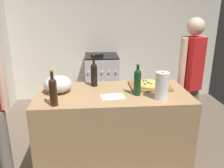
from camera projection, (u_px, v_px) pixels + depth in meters
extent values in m
cube|color=#6B5B4C|center=(115.00, 134.00, 3.28)|extent=(4.15, 3.43, 0.02)
cube|color=silver|center=(108.00, 30.00, 4.26)|extent=(4.15, 0.10, 2.60)
cube|color=tan|center=(113.00, 134.00, 2.37)|extent=(1.45, 0.71, 0.92)
cube|color=olive|center=(150.00, 86.00, 2.37)|extent=(0.40, 0.32, 0.02)
cylinder|color=tan|center=(150.00, 84.00, 2.36)|extent=(0.30, 0.30, 0.02)
cylinder|color=#EAC660|center=(150.00, 83.00, 2.36)|extent=(0.26, 0.26, 0.00)
cylinder|color=#335926|center=(144.00, 80.00, 2.44)|extent=(0.02, 0.02, 0.01)
cylinder|color=#335926|center=(144.00, 83.00, 2.34)|extent=(0.02, 0.02, 0.01)
cylinder|color=#335926|center=(149.00, 83.00, 2.36)|extent=(0.03, 0.03, 0.01)
cylinder|color=#335926|center=(145.00, 85.00, 2.30)|extent=(0.02, 0.02, 0.01)
cylinder|color=#335926|center=(146.00, 81.00, 2.43)|extent=(0.02, 0.02, 0.01)
cylinder|color=#335926|center=(157.00, 83.00, 2.34)|extent=(0.04, 0.04, 0.01)
cylinder|color=#335926|center=(151.00, 84.00, 2.33)|extent=(0.03, 0.03, 0.01)
cylinder|color=#335926|center=(143.00, 81.00, 2.41)|extent=(0.02, 0.02, 0.01)
cylinder|color=#335926|center=(148.00, 82.00, 2.37)|extent=(0.02, 0.02, 0.01)
cylinder|color=#B2B2B7|center=(59.00, 92.00, 2.22)|extent=(0.11, 0.11, 0.01)
ellipsoid|color=silver|center=(58.00, 84.00, 2.20)|extent=(0.27, 0.27, 0.16)
cylinder|color=white|center=(162.00, 86.00, 2.03)|extent=(0.12, 0.12, 0.24)
cylinder|color=#997551|center=(162.00, 86.00, 2.03)|extent=(0.03, 0.03, 0.25)
cylinder|color=black|center=(94.00, 76.00, 2.37)|extent=(0.07, 0.07, 0.20)
sphere|color=black|center=(94.00, 67.00, 2.34)|extent=(0.07, 0.07, 0.07)
cylinder|color=black|center=(94.00, 60.00, 2.32)|extent=(0.02, 0.02, 0.09)
cylinder|color=maroon|center=(94.00, 55.00, 2.30)|extent=(0.03, 0.03, 0.01)
cylinder|color=#331E0F|center=(53.00, 94.00, 1.90)|extent=(0.06, 0.06, 0.20)
sphere|color=#331E0F|center=(52.00, 82.00, 1.86)|extent=(0.06, 0.06, 0.06)
cylinder|color=#331E0F|center=(52.00, 76.00, 1.85)|extent=(0.03, 0.03, 0.07)
cylinder|color=gold|center=(51.00, 70.00, 1.83)|extent=(0.03, 0.03, 0.01)
cylinder|color=#143819|center=(137.00, 84.00, 2.13)|extent=(0.07, 0.07, 0.21)
sphere|color=#143819|center=(138.00, 73.00, 2.09)|extent=(0.07, 0.07, 0.07)
cylinder|color=#143819|center=(138.00, 68.00, 2.08)|extent=(0.03, 0.03, 0.06)
cylinder|color=gold|center=(138.00, 64.00, 2.07)|extent=(0.03, 0.03, 0.01)
cube|color=white|center=(113.00, 97.00, 2.11)|extent=(0.23, 0.17, 0.00)
cube|color=#B7B7BC|center=(102.00, 81.00, 4.14)|extent=(0.57, 0.60, 0.89)
cube|color=black|center=(101.00, 56.00, 3.99)|extent=(0.57, 0.60, 0.02)
cylinder|color=silver|center=(88.00, 72.00, 3.74)|extent=(0.04, 0.02, 0.04)
cylinder|color=silver|center=(95.00, 72.00, 3.75)|extent=(0.04, 0.02, 0.04)
cylinder|color=silver|center=(102.00, 72.00, 3.76)|extent=(0.04, 0.02, 0.04)
cylinder|color=silver|center=(109.00, 72.00, 3.77)|extent=(0.04, 0.02, 0.04)
cylinder|color=silver|center=(116.00, 72.00, 3.78)|extent=(0.04, 0.02, 0.04)
cylinder|color=black|center=(97.00, 54.00, 3.95)|extent=(0.22, 0.22, 0.04)
cylinder|color=slate|center=(5.00, 149.00, 2.25)|extent=(0.11, 0.11, 0.78)
cylinder|color=beige|center=(1.00, 80.00, 2.03)|extent=(0.08, 0.08, 0.56)
cylinder|color=slate|center=(191.00, 117.00, 2.88)|extent=(0.11, 0.11, 0.79)
cylinder|color=slate|center=(180.00, 120.00, 2.79)|extent=(0.11, 0.11, 0.79)
cube|color=red|center=(192.00, 63.00, 2.62)|extent=(0.26, 0.26, 0.60)
cylinder|color=beige|center=(201.00, 61.00, 2.67)|extent=(0.08, 0.08, 0.57)
cylinder|color=beige|center=(182.00, 64.00, 2.55)|extent=(0.08, 0.08, 0.57)
sphere|color=beige|center=(196.00, 26.00, 2.49)|extent=(0.19, 0.19, 0.19)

